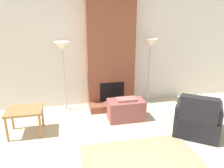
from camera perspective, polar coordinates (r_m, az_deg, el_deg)
wall_back at (r=5.54m, az=-0.78°, el=7.96°), size 7.60×0.06×2.60m
fireplace at (r=5.35m, az=-0.32°, el=6.66°), size 1.15×0.69×2.60m
ottoman at (r=4.88m, az=3.68°, el=-6.69°), size 0.79×0.45×0.51m
armchair at (r=4.61m, az=21.39°, el=-8.95°), size 1.14×1.14×0.86m
side_table at (r=4.56m, az=-21.91°, el=-6.99°), size 0.67×0.55×0.52m
floor_lamp_left at (r=5.11m, az=-12.86°, el=8.59°), size 0.36×0.36×1.66m
floor_lamp_right at (r=5.50m, az=9.94°, el=9.60°), size 0.36×0.36×1.68m
area_rug at (r=3.65m, az=8.74°, el=-20.78°), size 1.92×1.59×0.01m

